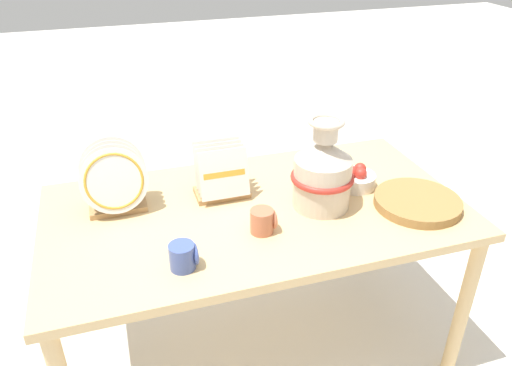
{
  "coord_description": "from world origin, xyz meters",
  "views": [
    {
      "loc": [
        -0.48,
        -1.53,
        1.76
      ],
      "look_at": [
        0.0,
        0.0,
        0.84
      ],
      "focal_mm": 35.0,
      "sensor_mm": 36.0,
      "label": 1
    }
  ],
  "objects_px": {
    "mug_cobalt_glaze": "(184,256)",
    "mug_terracotta_glaze": "(263,221)",
    "dish_rack_square_plates": "(221,177)",
    "ceramic_vase": "(323,171)",
    "dish_rack_round_plates": "(115,183)",
    "wicker_charger_stack": "(417,202)",
    "fruit_bowl": "(356,178)"
  },
  "relations": [
    {
      "from": "dish_rack_square_plates",
      "to": "mug_cobalt_glaze",
      "type": "relative_size",
      "value": 2.34
    },
    {
      "from": "ceramic_vase",
      "to": "wicker_charger_stack",
      "type": "xyz_separation_m",
      "value": [
        0.35,
        -0.12,
        -0.13
      ]
    },
    {
      "from": "dish_rack_square_plates",
      "to": "wicker_charger_stack",
      "type": "xyz_separation_m",
      "value": [
        0.69,
        -0.31,
        -0.06
      ]
    },
    {
      "from": "fruit_bowl",
      "to": "mug_cobalt_glaze",
      "type": "bearing_deg",
      "value": -158.26
    },
    {
      "from": "dish_rack_round_plates",
      "to": "dish_rack_square_plates",
      "type": "height_order",
      "value": "dish_rack_round_plates"
    },
    {
      "from": "wicker_charger_stack",
      "to": "mug_terracotta_glaze",
      "type": "distance_m",
      "value": 0.62
    },
    {
      "from": "dish_rack_round_plates",
      "to": "mug_cobalt_glaze",
      "type": "bearing_deg",
      "value": -67.02
    },
    {
      "from": "ceramic_vase",
      "to": "dish_rack_round_plates",
      "type": "bearing_deg",
      "value": 164.9
    },
    {
      "from": "ceramic_vase",
      "to": "fruit_bowl",
      "type": "height_order",
      "value": "ceramic_vase"
    },
    {
      "from": "mug_cobalt_glaze",
      "to": "mug_terracotta_glaze",
      "type": "bearing_deg",
      "value": 20.81
    },
    {
      "from": "mug_cobalt_glaze",
      "to": "wicker_charger_stack",
      "type": "bearing_deg",
      "value": 6.0
    },
    {
      "from": "dish_rack_square_plates",
      "to": "fruit_bowl",
      "type": "relative_size",
      "value": 1.35
    },
    {
      "from": "dish_rack_square_plates",
      "to": "wicker_charger_stack",
      "type": "relative_size",
      "value": 0.65
    },
    {
      "from": "wicker_charger_stack",
      "to": "mug_cobalt_glaze",
      "type": "bearing_deg",
      "value": -174.0
    },
    {
      "from": "wicker_charger_stack",
      "to": "mug_cobalt_glaze",
      "type": "distance_m",
      "value": 0.92
    },
    {
      "from": "dish_rack_square_plates",
      "to": "wicker_charger_stack",
      "type": "bearing_deg",
      "value": -24.05
    },
    {
      "from": "ceramic_vase",
      "to": "fruit_bowl",
      "type": "bearing_deg",
      "value": 24.3
    },
    {
      "from": "dish_rack_square_plates",
      "to": "mug_cobalt_glaze",
      "type": "bearing_deg",
      "value": -118.99
    },
    {
      "from": "ceramic_vase",
      "to": "fruit_bowl",
      "type": "xyz_separation_m",
      "value": [
        0.2,
        0.09,
        -0.11
      ]
    },
    {
      "from": "mug_terracotta_glaze",
      "to": "wicker_charger_stack",
      "type": "bearing_deg",
      "value": -1.7
    },
    {
      "from": "wicker_charger_stack",
      "to": "fruit_bowl",
      "type": "bearing_deg",
      "value": 126.58
    },
    {
      "from": "ceramic_vase",
      "to": "mug_terracotta_glaze",
      "type": "relative_size",
      "value": 3.93
    },
    {
      "from": "dish_rack_square_plates",
      "to": "fruit_bowl",
      "type": "xyz_separation_m",
      "value": [
        0.54,
        -0.1,
        -0.04
      ]
    },
    {
      "from": "dish_rack_square_plates",
      "to": "ceramic_vase",
      "type": "bearing_deg",
      "value": -28.94
    },
    {
      "from": "dish_rack_round_plates",
      "to": "wicker_charger_stack",
      "type": "bearing_deg",
      "value": -16.32
    },
    {
      "from": "dish_rack_round_plates",
      "to": "fruit_bowl",
      "type": "relative_size",
      "value": 1.68
    },
    {
      "from": "mug_cobalt_glaze",
      "to": "fruit_bowl",
      "type": "distance_m",
      "value": 0.82
    },
    {
      "from": "ceramic_vase",
      "to": "fruit_bowl",
      "type": "relative_size",
      "value": 2.27
    },
    {
      "from": "dish_rack_round_plates",
      "to": "mug_cobalt_glaze",
      "type": "distance_m",
      "value": 0.46
    },
    {
      "from": "ceramic_vase",
      "to": "wicker_charger_stack",
      "type": "relative_size",
      "value": 1.09
    },
    {
      "from": "ceramic_vase",
      "to": "dish_rack_round_plates",
      "type": "relative_size",
      "value": 1.35
    },
    {
      "from": "ceramic_vase",
      "to": "dish_rack_square_plates",
      "type": "xyz_separation_m",
      "value": [
        -0.34,
        0.19,
        -0.07
      ]
    }
  ]
}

